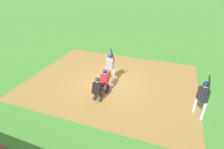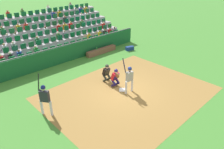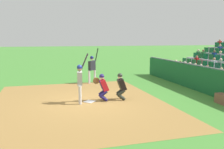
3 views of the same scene
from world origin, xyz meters
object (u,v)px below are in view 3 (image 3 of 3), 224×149
home_plate_marker (90,101)px  batter_at_plate (80,79)px  catcher_crouching (103,86)px  on_deck_batter (92,66)px  home_plate_umpire (121,85)px

home_plate_marker → batter_at_plate: 1.16m
catcher_crouching → on_deck_batter: size_ratio=0.57×
catcher_crouching → home_plate_umpire: size_ratio=0.99×
catcher_crouching → home_plate_umpire: bearing=-92.0°
home_plate_marker → batter_at_plate: batter_at_plate is taller
catcher_crouching → home_plate_umpire: 0.89m
home_plate_umpire → on_deck_batter: bearing=6.8°
home_plate_marker → catcher_crouching: (0.04, -0.63, 0.70)m
on_deck_batter → home_plate_umpire: bearing=-173.2°
catcher_crouching → batter_at_plate: bearing=96.5°
batter_at_plate → catcher_crouching: size_ratio=1.73×
home_plate_umpire → on_deck_batter: (4.67, 0.56, 0.40)m
home_plate_marker → home_plate_umpire: home_plate_umpire is taller
home_plate_marker → batter_at_plate: size_ratio=0.20×
batter_at_plate → on_deck_batter: (4.76, -1.40, 0.02)m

